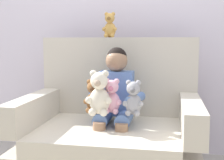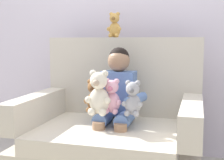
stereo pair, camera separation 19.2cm
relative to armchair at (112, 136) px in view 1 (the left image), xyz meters
The scene contains 8 objects.
back_wall 1.20m from the armchair, 90.00° to the left, with size 6.00×0.10×2.60m, color silver.
armchair is the anchor object (origin of this frame).
seated_child 0.31m from the armchair, 40.18° to the left, with size 0.45×0.39×0.82m.
plush_brown 0.36m from the armchair, 136.51° to the right, with size 0.14×0.12×0.24m.
plush_grey 0.40m from the armchair, 37.23° to the right, with size 0.15×0.12×0.25m.
plush_cream 0.40m from the armchair, 108.64° to the right, with size 0.19×0.15×0.32m.
plush_pink 0.35m from the armchair, 78.15° to the right, with size 0.15×0.12×0.25m.
plush_honey_on_backrest 0.92m from the armchair, 103.02° to the left, with size 0.13×0.10×0.21m.
Camera 1 is at (0.43, -2.22, 1.05)m, focal length 49.99 mm.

